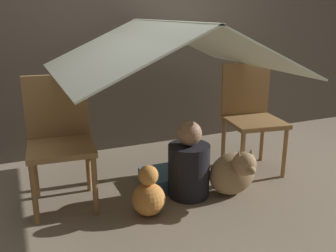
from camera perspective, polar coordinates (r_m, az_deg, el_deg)
name	(u,v)px	position (r m, az deg, el deg)	size (l,w,h in m)	color
ground_plane	(173,192)	(2.83, 0.82, -9.97)	(8.80, 8.80, 0.00)	gray
wall_back	(125,16)	(3.56, -6.64, 16.36)	(7.00, 0.05, 2.50)	#4C4238
chair_left	(60,136)	(2.62, -16.18, -1.43)	(0.46, 0.46, 0.88)	olive
chair_right	(251,113)	(3.17, 12.50, 2.02)	(0.48, 0.48, 0.88)	olive
sheet_canopy	(168,47)	(2.62, 0.00, 12.00)	(1.54, 1.40, 0.35)	silver
person_front	(189,166)	(2.69, 3.21, -6.05)	(0.30, 0.30, 0.56)	black
dog	(234,172)	(2.74, 10.10, -6.89)	(0.36, 0.36, 0.39)	#9E7F56
floor_cushion	(170,177)	(2.95, 0.33, -7.73)	(0.42, 0.33, 0.10)	#4C7FB2
plush_toy	(149,195)	(2.48, -2.97, -10.46)	(0.22, 0.22, 0.35)	#D88C3F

